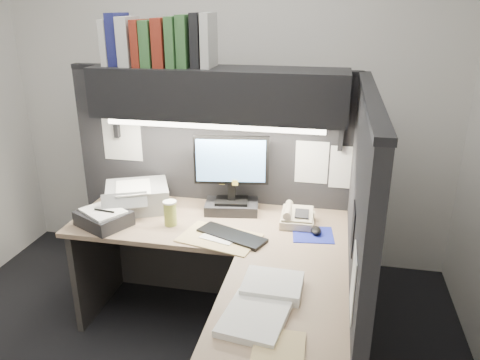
# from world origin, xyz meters

# --- Properties ---
(wall_back) EXTENTS (3.50, 0.04, 2.70)m
(wall_back) POSITION_xyz_m (0.00, 1.50, 1.35)
(wall_back) COLOR silver
(wall_back) RESTS_ON floor
(partition_back) EXTENTS (1.90, 0.06, 1.60)m
(partition_back) POSITION_xyz_m (0.03, 0.93, 0.80)
(partition_back) COLOR black
(partition_back) RESTS_ON floor
(partition_right) EXTENTS (0.06, 1.50, 1.60)m
(partition_right) POSITION_xyz_m (0.98, 0.18, 0.80)
(partition_right) COLOR black
(partition_right) RESTS_ON floor
(desk) EXTENTS (1.70, 1.53, 0.73)m
(desk) POSITION_xyz_m (0.43, -0.00, 0.44)
(desk) COLOR #967A5F
(desk) RESTS_ON floor
(overhead_shelf) EXTENTS (1.55, 0.34, 0.30)m
(overhead_shelf) POSITION_xyz_m (0.12, 0.75, 1.50)
(overhead_shelf) COLOR black
(overhead_shelf) RESTS_ON partition_back
(task_light_tube) EXTENTS (1.32, 0.04, 0.04)m
(task_light_tube) POSITION_xyz_m (0.12, 0.61, 1.33)
(task_light_tube) COLOR white
(task_light_tube) RESTS_ON overhead_shelf
(monitor) EXTENTS (0.47, 0.26, 0.51)m
(monitor) POSITION_xyz_m (0.21, 0.74, 0.93)
(monitor) COLOR black
(monitor) RESTS_ON desk
(keyboard) EXTENTS (0.44, 0.29, 0.02)m
(keyboard) POSITION_xyz_m (0.29, 0.39, 0.74)
(keyboard) COLOR black
(keyboard) RESTS_ON desk
(mousepad) EXTENTS (0.26, 0.24, 0.00)m
(mousepad) POSITION_xyz_m (0.75, 0.51, 0.73)
(mousepad) COLOR navy
(mousepad) RESTS_ON desk
(mouse) EXTENTS (0.07, 0.10, 0.04)m
(mouse) POSITION_xyz_m (0.76, 0.53, 0.75)
(mouse) COLOR black
(mouse) RESTS_ON mousepad
(telephone) EXTENTS (0.21, 0.22, 0.08)m
(telephone) POSITION_xyz_m (0.64, 0.63, 0.77)
(telephone) COLOR #B4A78A
(telephone) RESTS_ON desk
(coffee_cup) EXTENTS (0.08, 0.08, 0.15)m
(coffee_cup) POSITION_xyz_m (-0.12, 0.47, 0.80)
(coffee_cup) COLOR #B6AE48
(coffee_cup) RESTS_ON desk
(printer) EXTENTS (0.50, 0.47, 0.16)m
(printer) POSITION_xyz_m (-0.42, 0.67, 0.81)
(printer) COLOR gray
(printer) RESTS_ON desk
(notebook_stack) EXTENTS (0.37, 0.35, 0.09)m
(notebook_stack) POSITION_xyz_m (-0.52, 0.39, 0.77)
(notebook_stack) COLOR black
(notebook_stack) RESTS_ON desk
(open_folder) EXTENTS (0.50, 0.38, 0.01)m
(open_folder) POSITION_xyz_m (0.22, 0.36, 0.73)
(open_folder) COLOR tan
(open_folder) RESTS_ON desk
(paper_stack_a) EXTENTS (0.28, 0.24, 0.05)m
(paper_stack_a) POSITION_xyz_m (0.59, -0.10, 0.76)
(paper_stack_a) COLOR white
(paper_stack_a) RESTS_ON desk
(paper_stack_b) EXTENTS (0.30, 0.36, 0.03)m
(paper_stack_b) POSITION_xyz_m (0.55, -0.34, 0.75)
(paper_stack_b) COLOR white
(paper_stack_b) RESTS_ON desk
(manila_stack) EXTENTS (0.21, 0.26, 0.01)m
(manila_stack) POSITION_xyz_m (0.68, -0.52, 0.74)
(manila_stack) COLOR tan
(manila_stack) RESTS_ON desk
(binder_row) EXTENTS (0.67, 0.25, 0.31)m
(binder_row) POSITION_xyz_m (-0.24, 0.75, 1.79)
(binder_row) COLOR #B2B2AE
(binder_row) RESTS_ON overhead_shelf
(pinned_papers) EXTENTS (1.76, 1.31, 0.51)m
(pinned_papers) POSITION_xyz_m (0.42, 0.56, 1.05)
(pinned_papers) COLOR white
(pinned_papers) RESTS_ON partition_back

